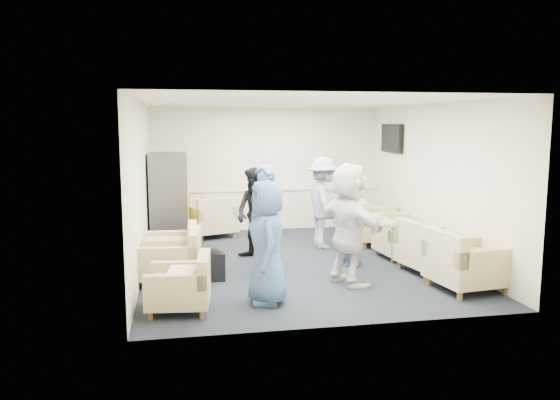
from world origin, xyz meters
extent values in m
plane|color=black|center=(0.00, 0.00, 0.00)|extent=(6.00, 6.00, 0.00)
plane|color=white|center=(0.00, 0.00, 2.70)|extent=(6.00, 6.00, 0.00)
cube|color=beige|center=(0.00, 3.00, 1.35)|extent=(5.00, 0.02, 2.70)
cube|color=beige|center=(0.00, -3.00, 1.35)|extent=(5.00, 0.02, 2.70)
cube|color=beige|center=(-2.50, 0.00, 1.35)|extent=(0.02, 6.00, 2.70)
cube|color=beige|center=(2.50, 0.00, 1.35)|extent=(0.02, 6.00, 2.70)
cube|color=silver|center=(0.00, 2.98, 0.90)|extent=(4.98, 0.04, 0.06)
cube|color=black|center=(2.44, 1.80, 2.05)|extent=(0.07, 1.00, 0.58)
cube|color=black|center=(2.40, 1.80, 2.05)|extent=(0.01, 0.92, 0.50)
cube|color=#4F4F57|center=(2.48, 1.80, 1.90)|extent=(0.04, 0.10, 0.25)
cube|color=tan|center=(-1.94, -2.10, 0.23)|extent=(0.85, 0.85, 0.25)
cube|color=#8E774E|center=(-1.94, -2.10, 0.40)|extent=(0.58, 0.55, 0.09)
cube|color=tan|center=(-1.62, -2.14, 0.54)|extent=(0.21, 0.77, 0.36)
cube|color=tan|center=(-2.04, -0.78, 0.25)|extent=(0.92, 0.92, 0.27)
cube|color=#8E774E|center=(-2.04, -0.78, 0.44)|extent=(0.63, 0.60, 0.10)
cube|color=tan|center=(-1.69, -0.82, 0.59)|extent=(0.22, 0.84, 0.39)
cube|color=tan|center=(-2.05, -0.21, 0.25)|extent=(0.84, 0.84, 0.27)
cube|color=#8E774E|center=(-2.05, -0.21, 0.43)|extent=(0.58, 0.55, 0.10)
cube|color=tan|center=(-1.71, -0.22, 0.58)|extent=(0.16, 0.82, 0.38)
cube|color=tan|center=(2.09, -1.96, 0.28)|extent=(1.02, 1.02, 0.30)
cube|color=#8E774E|center=(2.09, -1.96, 0.49)|extent=(0.70, 0.66, 0.11)
cube|color=tan|center=(1.71, -2.01, 0.65)|extent=(0.26, 0.93, 0.43)
cube|color=tan|center=(2.04, -0.98, 0.27)|extent=(1.02, 1.02, 0.29)
cube|color=#8E774E|center=(2.04, -0.98, 0.47)|extent=(0.70, 0.67, 0.10)
cube|color=tan|center=(1.68, -1.04, 0.63)|extent=(0.29, 0.90, 0.42)
cube|color=tan|center=(1.92, -0.01, 0.23)|extent=(0.83, 0.83, 0.25)
cube|color=#8E774E|center=(1.92, -0.01, 0.41)|extent=(0.57, 0.54, 0.09)
cube|color=tan|center=(1.60, -0.04, 0.54)|extent=(0.19, 0.78, 0.36)
cube|color=tan|center=(1.95, 1.10, 0.29)|extent=(1.03, 1.03, 0.31)
cube|color=#8E774E|center=(1.95, 1.10, 0.50)|extent=(0.71, 0.67, 0.11)
cube|color=tan|center=(1.56, 1.14, 0.66)|extent=(0.25, 0.95, 0.44)
cube|color=tan|center=(-1.26, 2.45, 0.27)|extent=(1.15, 1.15, 0.30)
cube|color=#8E774E|center=(-1.26, 2.45, 0.48)|extent=(0.76, 0.78, 0.11)
cube|color=tan|center=(-1.13, 2.09, 0.63)|extent=(0.90, 0.44, 0.42)
cube|color=#4F4F57|center=(-2.10, 1.85, 0.90)|extent=(0.71, 0.85, 1.79)
cube|color=orange|center=(-1.74, 1.85, 0.99)|extent=(0.02, 0.72, 1.43)
cube|color=black|center=(-1.73, 1.85, 0.24)|extent=(0.02, 0.42, 0.11)
cube|color=black|center=(-1.40, -0.84, 0.21)|extent=(0.30, 0.22, 0.42)
sphere|color=black|center=(-1.40, -0.84, 0.40)|extent=(0.21, 0.21, 0.21)
cube|color=white|center=(-1.89, -2.10, 0.47)|extent=(0.40, 0.50, 0.13)
imported|color=#3E6296|center=(-0.79, -2.00, 0.81)|extent=(0.55, 0.82, 1.63)
imported|color=#3E6296|center=(-0.62, -0.68, 0.87)|extent=(0.61, 0.74, 1.73)
imported|color=black|center=(-0.61, 0.29, 0.80)|extent=(0.97, 0.99, 1.61)
imported|color=beige|center=(0.78, 1.01, 0.87)|extent=(0.71, 1.15, 1.73)
imported|color=#3E6296|center=(0.86, -0.32, 0.82)|extent=(0.41, 0.96, 1.63)
imported|color=silver|center=(0.52, -1.39, 0.90)|extent=(1.04, 1.75, 1.80)
camera|label=1|loc=(-1.92, -8.87, 2.35)|focal=35.00mm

